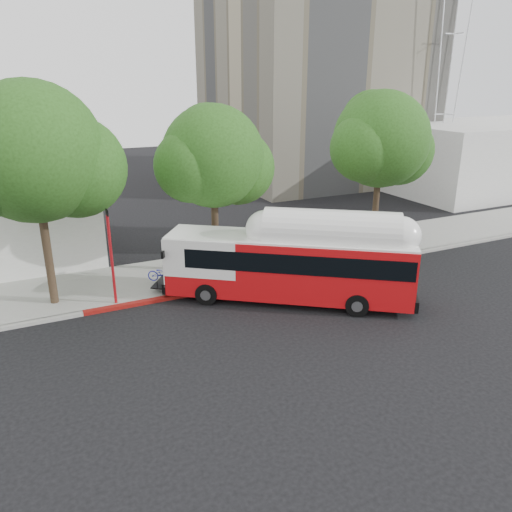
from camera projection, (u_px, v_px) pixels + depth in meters
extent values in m
plane|color=black|center=(288.00, 316.00, 21.53)|extent=(120.00, 120.00, 0.00)
cube|color=gray|center=(230.00, 266.00, 27.04)|extent=(60.00, 5.00, 0.15)
cube|color=gray|center=(250.00, 283.00, 24.82)|extent=(60.00, 0.30, 0.15)
cube|color=maroon|center=(193.00, 293.00, 23.61)|extent=(10.00, 0.32, 0.16)
cylinder|color=#2D2116|center=(46.00, 241.00, 21.55)|extent=(0.36, 0.36, 6.08)
sphere|color=#224814|center=(33.00, 152.00, 20.28)|extent=(5.80, 5.80, 5.80)
sphere|color=#224814|center=(76.00, 167.00, 21.35)|extent=(4.35, 4.35, 4.35)
cylinder|color=#2D2116|center=(215.00, 224.00, 25.33)|extent=(0.36, 0.36, 5.44)
sphere|color=#224814|center=(213.00, 156.00, 24.19)|extent=(5.00, 5.00, 5.00)
sphere|color=#224814|center=(238.00, 168.00, 25.15)|extent=(3.75, 3.75, 3.75)
cylinder|color=#2D2116|center=(376.00, 202.00, 29.16)|extent=(0.36, 0.36, 5.76)
sphere|color=#224814|center=(381.00, 139.00, 27.96)|extent=(5.40, 5.40, 5.40)
sphere|color=#224814|center=(398.00, 150.00, 28.97)|extent=(4.05, 4.05, 4.05)
cube|color=silver|center=(488.00, 155.00, 46.33)|extent=(20.00, 12.00, 6.00)
cube|color=red|center=(288.00, 267.00, 22.52)|extent=(10.30, 8.33, 2.65)
cube|color=black|center=(299.00, 256.00, 22.26)|extent=(9.44, 7.73, 0.87)
cube|color=white|center=(289.00, 238.00, 22.07)|extent=(10.26, 8.27, 0.09)
cube|color=white|center=(331.00, 235.00, 21.69)|extent=(5.82, 4.90, 0.50)
cube|color=black|center=(164.00, 282.00, 23.91)|extent=(1.55, 1.76, 0.05)
imported|color=#22269F|center=(163.00, 274.00, 23.77)|extent=(1.36, 1.59, 0.82)
cylinder|color=red|center=(112.00, 262.00, 21.78)|extent=(0.13, 0.13, 4.22)
cube|color=black|center=(107.00, 213.00, 21.05)|extent=(0.05, 0.42, 0.26)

